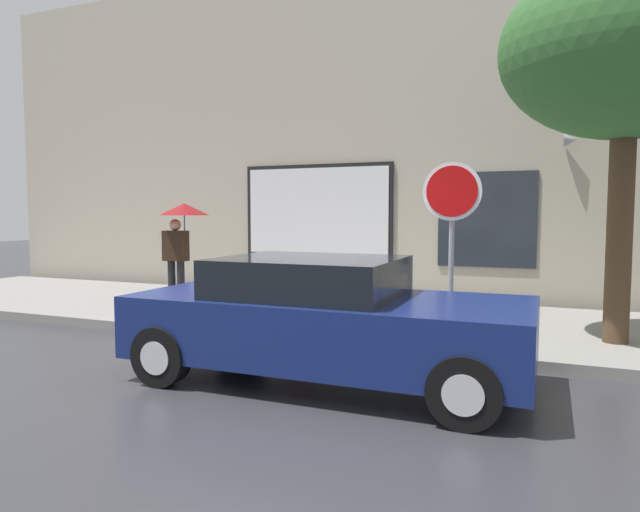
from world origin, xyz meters
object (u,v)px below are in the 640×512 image
Objects in this scene: pedestrian_with_umbrella at (181,225)px; stop_sign at (452,215)px; parked_car at (325,319)px; fire_hydrant at (301,299)px.

stop_sign is (5.08, -1.17, 0.19)m from pedestrian_with_umbrella.
parked_car is 2.28× the size of pedestrian_with_umbrella.
fire_hydrant is at bearing 120.80° from parked_car.
pedestrian_with_umbrella is (-4.04, 3.00, 0.93)m from parked_car.
pedestrian_with_umbrella is at bearing 167.08° from stop_sign.
parked_car is 2.39m from stop_sign.
stop_sign reaches higher than parked_car.
parked_car is 5.12× the size of fire_hydrant.
pedestrian_with_umbrella is (-2.88, 1.06, 1.05)m from fire_hydrant.
fire_hydrant is at bearing -20.17° from pedestrian_with_umbrella.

